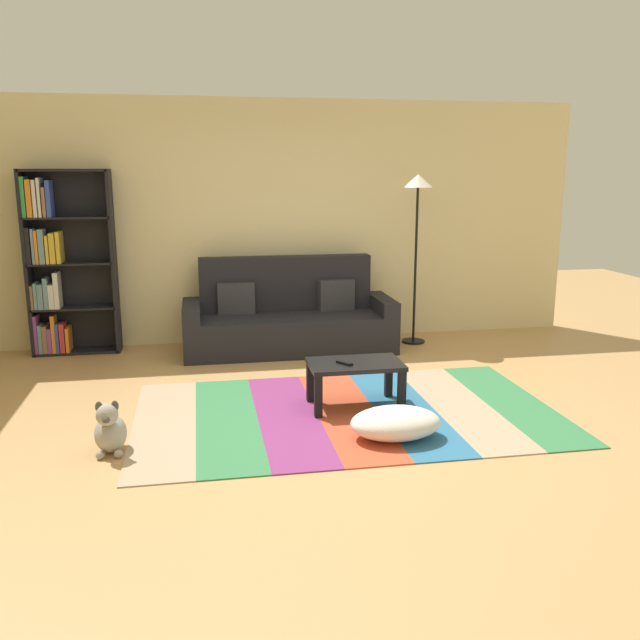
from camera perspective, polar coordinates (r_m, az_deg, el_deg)
ground_plane at (r=5.48m, az=0.54°, el=-7.89°), size 14.00×14.00×0.00m
back_wall at (r=7.68m, az=-3.07°, el=8.33°), size 6.80×0.10×2.70m
rug at (r=5.46m, az=2.29°, el=-7.93°), size 3.37×2.04×0.01m
couch at (r=7.30m, az=-2.71°, el=0.07°), size 2.26×0.80×1.00m
bookshelf at (r=7.56m, az=-21.32°, el=4.29°), size 0.90×0.28×1.94m
coffee_table at (r=5.51m, az=3.02°, el=-4.32°), size 0.77×0.46×0.38m
pouf at (r=4.95m, az=6.45°, el=-8.73°), size 0.67×0.46×0.23m
dog at (r=4.92m, az=-17.48°, el=-8.98°), size 0.22×0.35×0.40m
standing_lamp at (r=7.50m, az=8.31°, el=9.83°), size 0.32×0.32×1.89m
tv_remote at (r=5.43m, az=2.10°, el=-3.68°), size 0.12×0.15×0.02m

